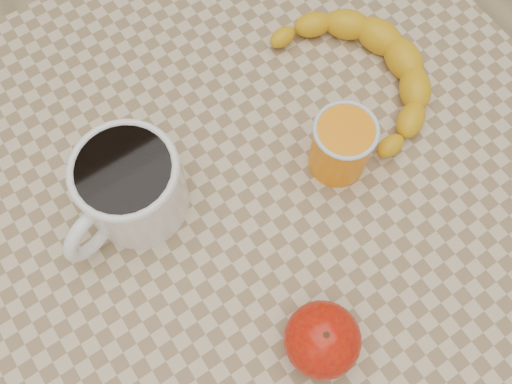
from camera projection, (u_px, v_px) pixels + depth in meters
ground at (256, 310)px, 1.36m from camera, size 3.00×3.00×0.00m
table at (256, 222)px, 0.74m from camera, size 0.80×0.80×0.75m
coffee_mug at (129, 187)px, 0.61m from camera, size 0.17×0.15×0.10m
orange_juice_glass at (341, 146)px, 0.64m from camera, size 0.07×0.07×0.08m
apple at (322, 340)px, 0.57m from camera, size 0.10×0.10×0.07m
banana at (363, 73)px, 0.70m from camera, size 0.23×0.30×0.04m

